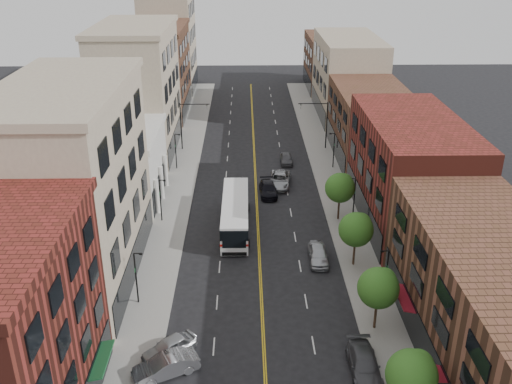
{
  "coord_description": "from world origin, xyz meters",
  "views": [
    {
      "loc": [
        -1.36,
        -34.51,
        30.03
      ],
      "look_at": [
        -0.24,
        20.92,
        5.0
      ],
      "focal_mm": 40.0,
      "sensor_mm": 36.0,
      "label": 1
    }
  ],
  "objects": [
    {
      "name": "bldg_r_far_c",
      "position": [
        17.0,
        86.0,
        5.5
      ],
      "size": [
        10.0,
        18.0,
        11.0
      ],
      "primitive_type": "cube",
      "color": "brown",
      "rests_on": "ground"
    },
    {
      "name": "lamp_r_3",
      "position": [
        10.95,
        40.0,
        2.97
      ],
      "size": [
        0.81,
        0.55,
        5.05
      ],
      "color": "black",
      "rests_on": "sidewalk_right"
    },
    {
      "name": "car_parked_far",
      "position": [
        5.9,
        14.89,
        0.8
      ],
      "size": [
        1.99,
        4.74,
        1.6
      ],
      "primitive_type": "imported",
      "rotation": [
        0.0,
        0.0,
        -0.02
      ],
      "color": "#ACAFB3",
      "rests_on": "ground"
    },
    {
      "name": "bldg_r_far_a",
      "position": [
        17.0,
        45.0,
        5.0
      ],
      "size": [
        10.0,
        20.0,
        10.0
      ],
      "primitive_type": "cube",
      "color": "brown",
      "rests_on": "ground"
    },
    {
      "name": "sidewalk_left",
      "position": [
        -10.0,
        35.0,
        0.07
      ],
      "size": [
        4.0,
        110.0,
        0.15
      ],
      "primitive_type": "cube",
      "color": "gray",
      "rests_on": "ground"
    },
    {
      "name": "car_lane_c",
      "position": [
        4.54,
        42.0,
        0.7
      ],
      "size": [
        1.69,
        4.13,
        1.4
      ],
      "primitive_type": "imported",
      "rotation": [
        0.0,
        0.0,
        0.01
      ],
      "color": "#48484D",
      "rests_on": "ground"
    },
    {
      "name": "tree_r_1",
      "position": [
        9.39,
        4.07,
        4.13
      ],
      "size": [
        3.4,
        3.4,
        5.59
      ],
      "color": "black",
      "rests_on": "sidewalk_right"
    },
    {
      "name": "bldg_l_tanoffice",
      "position": [
        -17.0,
        13.0,
        9.0
      ],
      "size": [
        10.0,
        22.0,
        18.0
      ],
      "primitive_type": "cube",
      "color": "gray",
      "rests_on": "ground"
    },
    {
      "name": "ground",
      "position": [
        0.0,
        0.0,
        0.0
      ],
      "size": [
        220.0,
        220.0,
        0.0
      ],
      "primitive_type": "plane",
      "color": "black",
      "rests_on": "ground"
    },
    {
      "name": "signal_mast_left",
      "position": [
        -10.27,
        48.0,
        4.65
      ],
      "size": [
        4.49,
        0.18,
        7.2
      ],
      "color": "black",
      "rests_on": "sidewalk_left"
    },
    {
      "name": "bldg_r_mid",
      "position": [
        17.0,
        24.0,
        6.0
      ],
      "size": [
        10.0,
        22.0,
        12.0
      ],
      "primitive_type": "cube",
      "color": "#5A2017",
      "rests_on": "ground"
    },
    {
      "name": "car_angle_a",
      "position": [
        -7.4,
        1.03,
        0.77
      ],
      "size": [
        4.63,
        4.28,
        1.54
      ],
      "primitive_type": "imported",
      "rotation": [
        0.0,
        0.0,
        -0.88
      ],
      "color": "#A3A6AB",
      "rests_on": "ground"
    },
    {
      "name": "car_lane_behind",
      "position": [
        -2.58,
        33.23,
        0.64
      ],
      "size": [
        1.82,
        4.01,
        1.28
      ],
      "primitive_type": "imported",
      "rotation": [
        0.0,
        0.0,
        3.27
      ],
      "color": "#535258",
      "rests_on": "ground"
    },
    {
      "name": "car_lane_a",
      "position": [
        1.5,
        31.16,
        0.75
      ],
      "size": [
        2.3,
        5.25,
        1.5
      ],
      "primitive_type": "imported",
      "rotation": [
        0.0,
        0.0,
        0.04
      ],
      "color": "black",
      "rests_on": "ground"
    },
    {
      "name": "bldg_l_far_c",
      "position": [
        -17.0,
        86.0,
        10.0
      ],
      "size": [
        10.0,
        16.0,
        20.0
      ],
      "primitive_type": "cube",
      "color": "gray",
      "rests_on": "ground"
    },
    {
      "name": "bldg_l_white",
      "position": [
        -17.0,
        31.0,
        4.0
      ],
      "size": [
        10.0,
        14.0,
        8.0
      ],
      "primitive_type": "cube",
      "color": "silver",
      "rests_on": "ground"
    },
    {
      "name": "sidewalk_right",
      "position": [
        10.0,
        35.0,
        0.07
      ],
      "size": [
        4.0,
        110.0,
        0.15
      ],
      "primitive_type": "cube",
      "color": "gray",
      "rests_on": "ground"
    },
    {
      "name": "lamp_l_2",
      "position": [
        -10.95,
        24.0,
        2.97
      ],
      "size": [
        0.81,
        0.55,
        5.05
      ],
      "color": "black",
      "rests_on": "sidewalk_left"
    },
    {
      "name": "bldg_r_far_b",
      "position": [
        17.0,
        66.0,
        7.0
      ],
      "size": [
        10.0,
        22.0,
        14.0
      ],
      "primitive_type": "cube",
      "color": "gray",
      "rests_on": "ground"
    },
    {
      "name": "bldg_l_far_b",
      "position": [
        -17.0,
        68.0,
        7.5
      ],
      "size": [
        10.0,
        20.0,
        15.0
      ],
      "primitive_type": "cube",
      "color": "brown",
      "rests_on": "ground"
    },
    {
      "name": "car_angle_b",
      "position": [
        -7.4,
        -1.13,
        0.82
      ],
      "size": [
        5.22,
        3.7,
        1.63
      ],
      "primitive_type": "imported",
      "rotation": [
        0.0,
        0.0,
        -1.12
      ],
      "color": "gray",
      "rests_on": "ground"
    },
    {
      "name": "car_parked_mid",
      "position": [
        7.4,
        -1.23,
        0.78
      ],
      "size": [
        2.19,
        5.36,
        1.55
      ],
      "primitive_type": "imported",
      "rotation": [
        0.0,
        0.0,
        0.0
      ],
      "color": "#444448",
      "rests_on": "ground"
    },
    {
      "name": "signal_mast_right",
      "position": [
        10.27,
        48.0,
        4.65
      ],
      "size": [
        4.49,
        0.18,
        7.2
      ],
      "color": "black",
      "rests_on": "sidewalk_right"
    },
    {
      "name": "lamp_l_3",
      "position": [
        -10.95,
        40.0,
        2.97
      ],
      "size": [
        0.81,
        0.55,
        5.05
      ],
      "color": "black",
      "rests_on": "sidewalk_left"
    },
    {
      "name": "tree_r_2",
      "position": [
        9.39,
        14.07,
        4.13
      ],
      "size": [
        3.4,
        3.4,
        5.59
      ],
      "color": "black",
      "rests_on": "sidewalk_right"
    },
    {
      "name": "tree_r_0",
      "position": [
        9.39,
        -5.93,
        4.13
      ],
      "size": [
        3.4,
        3.4,
        5.59
      ],
      "color": "black",
      "rests_on": "sidewalk_right"
    },
    {
      "name": "city_bus",
      "position": [
        -2.52,
        22.19,
        1.96
      ],
      "size": [
        3.23,
        13.17,
        3.38
      ],
      "rotation": [
        0.0,
        0.0,
        -0.0
      ],
      "color": "silver",
      "rests_on": "ground"
    },
    {
      "name": "bldg_l_far_a",
      "position": [
        -17.0,
        48.0,
        9.0
      ],
      "size": [
        10.0,
        20.0,
        18.0
      ],
      "primitive_type": "cube",
      "color": "gray",
      "rests_on": "ground"
    },
    {
      "name": "lamp_r_1",
      "position": [
        10.95,
        8.0,
        2.97
      ],
      "size": [
        0.81,
        0.55,
        5.05
      ],
      "color": "black",
      "rests_on": "sidewalk_right"
    },
    {
      "name": "bldg_r_near",
      "position": [
        17.0,
        0.0,
        5.0
      ],
      "size": [
        10.0,
        26.0,
        10.0
      ],
      "primitive_type": "cube",
      "color": "brown",
      "rests_on": "ground"
    },
    {
      "name": "lamp_r_2",
      "position": [
        10.95,
        24.0,
        2.97
      ],
      "size": [
        0.81,
        0.55,
        5.05
      ],
      "color": "black",
      "rests_on": "sidewalk_right"
    },
    {
      "name": "lamp_l_1",
      "position": [
        -10.95,
        8.0,
        2.97
      ],
      "size": [
        0.81,
        0.55,
        5.05
      ],
      "color": "black",
      "rests_on": "sidewalk_left"
    },
    {
      "name": "car_lane_b",
      "position": [
        3.13,
        34.0,
        0.83
      ],
      "size": [
        3.5,
        6.26,
        1.65
      ],
      "primitive_type": "imported",
      "rotation": [
        0.0,
        0.0,
        -0.13
      ],
      "color": "#979A9E",
      "rests_on": "ground"
    },
    {
      "name": "tree_r_3",
      "position": [
        9.39,
        24.07,
        4.13
      ],
      "size": [
        3.4,
        3.4,
        5.59
      ],
      "color": "black",
      "rests_on": "sidewalk_right"
    }
  ]
}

